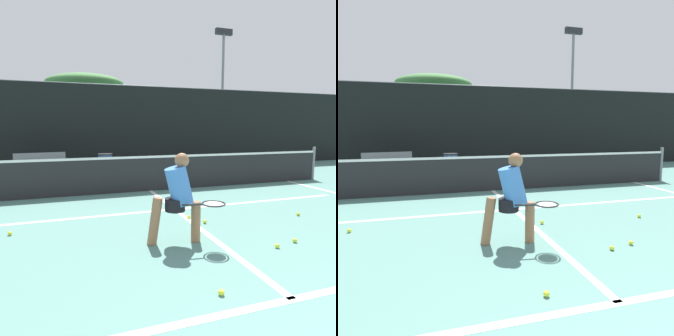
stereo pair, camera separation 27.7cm
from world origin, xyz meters
TOP-DOWN VIEW (x-y plane):
  - court_baseline_near at (0.00, 2.26)m, footprint 11.00×0.10m
  - court_service_line at (0.00, 5.75)m, footprint 8.25×0.10m
  - court_center_mark at (0.00, 4.98)m, footprint 0.10×5.42m
  - net at (0.00, 7.69)m, footprint 11.09×0.09m
  - fence_back at (0.00, 11.97)m, footprint 24.00×0.06m
  - player_practicing at (-0.57, 4.03)m, footprint 1.09×0.66m
  - tennis_ball_scattered_0 at (0.70, 3.39)m, footprint 0.07×0.07m
  - tennis_ball_scattered_1 at (0.20, 4.71)m, footprint 0.07×0.07m
  - tennis_ball_scattered_3 at (1.09, 3.47)m, footprint 0.07×0.07m
  - tennis_ball_scattered_4 at (-0.64, 2.56)m, footprint 0.07×0.07m
  - tennis_ball_scattered_5 at (0.03, 5.06)m, footprint 0.07×0.07m
  - tennis_ball_scattered_7 at (-3.00, 5.16)m, footprint 0.07×0.07m
  - tennis_ball_scattered_9 at (2.12, 4.56)m, footprint 0.07×0.07m
  - courtside_bench at (-2.95, 10.69)m, footprint 1.65×0.59m
  - trash_bin at (-0.86, 10.45)m, footprint 0.50×0.50m
  - parked_car at (0.08, 14.30)m, footprint 1.72×4.34m
  - floodlight_mast at (7.33, 17.26)m, footprint 1.10×0.24m
  - tree_west at (-1.08, 16.34)m, footprint 3.91×3.91m
  - building_far at (0.00, 29.35)m, footprint 36.00×2.40m

SIDE VIEW (x-z plane):
  - court_baseline_near at x=0.00m, z-range 0.00..0.01m
  - court_service_line at x=0.00m, z-range 0.00..0.01m
  - court_center_mark at x=0.00m, z-range 0.00..0.01m
  - tennis_ball_scattered_0 at x=0.70m, z-range 0.00..0.07m
  - tennis_ball_scattered_1 at x=0.20m, z-range 0.00..0.07m
  - tennis_ball_scattered_3 at x=1.09m, z-range 0.00..0.07m
  - tennis_ball_scattered_4 at x=-0.64m, z-range 0.00..0.07m
  - tennis_ball_scattered_5 at x=0.03m, z-range 0.00..0.07m
  - tennis_ball_scattered_7 at x=-3.00m, z-range 0.00..0.07m
  - tennis_ball_scattered_9 at x=2.12m, z-range 0.00..0.07m
  - trash_bin at x=-0.86m, z-range 0.00..0.80m
  - courtside_bench at x=-2.95m, z-range 0.04..0.90m
  - net at x=0.00m, z-range -0.02..1.05m
  - parked_car at x=0.08m, z-range -0.11..1.36m
  - player_practicing at x=-0.57m, z-range 0.04..1.39m
  - fence_back at x=0.00m, z-range -0.01..3.34m
  - building_far at x=0.00m, z-range 0.00..4.80m
  - tree_west at x=-1.08m, z-range 1.69..6.04m
  - floodlight_mast at x=7.33m, z-range 1.11..8.79m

